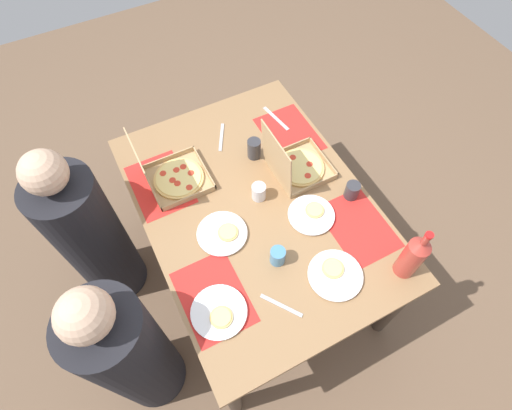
{
  "coord_description": "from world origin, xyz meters",
  "views": [
    {
      "loc": [
        -0.91,
        0.47,
        2.37
      ],
      "look_at": [
        0.0,
        0.0,
        0.73
      ],
      "focal_mm": 28.47,
      "sensor_mm": 36.0,
      "label": 1
    }
  ],
  "objects_px": {
    "plate_far_left": "(335,275)",
    "plate_near_left": "(311,215)",
    "plate_near_right": "(223,234)",
    "cup_dark": "(278,256)",
    "cup_clear_left": "(352,191)",
    "pizza_box_corner_right": "(171,176)",
    "cup_clear_right": "(259,192)",
    "diner_left_seat": "(131,354)",
    "soda_bottle": "(413,256)",
    "pizza_box_edge_far": "(295,165)",
    "plate_middle": "(219,313)",
    "cup_spare": "(254,149)",
    "diner_right_seat": "(92,237)"
  },
  "relations": [
    {
      "from": "plate_far_left",
      "to": "plate_near_left",
      "type": "distance_m",
      "value": 0.31
    },
    {
      "from": "plate_near_left",
      "to": "plate_near_right",
      "type": "height_order",
      "value": "same"
    },
    {
      "from": "plate_far_left",
      "to": "cup_dark",
      "type": "xyz_separation_m",
      "value": [
        0.18,
        0.19,
        0.03
      ]
    },
    {
      "from": "cup_dark",
      "to": "cup_clear_left",
      "type": "bearing_deg",
      "value": -74.23
    },
    {
      "from": "pizza_box_corner_right",
      "to": "cup_clear_right",
      "type": "xyz_separation_m",
      "value": [
        -0.27,
        -0.34,
        -0.01
      ]
    },
    {
      "from": "diner_left_seat",
      "to": "soda_bottle",
      "type": "bearing_deg",
      "value": -102.44
    },
    {
      "from": "pizza_box_edge_far",
      "to": "pizza_box_corner_right",
      "type": "bearing_deg",
      "value": 69.13
    },
    {
      "from": "plate_near_right",
      "to": "soda_bottle",
      "type": "distance_m",
      "value": 0.82
    },
    {
      "from": "soda_bottle",
      "to": "plate_near_right",
      "type": "bearing_deg",
      "value": 50.61
    },
    {
      "from": "pizza_box_edge_far",
      "to": "soda_bottle",
      "type": "bearing_deg",
      "value": -167.26
    },
    {
      "from": "plate_middle",
      "to": "plate_near_right",
      "type": "relative_size",
      "value": 1.01
    },
    {
      "from": "plate_middle",
      "to": "cup_spare",
      "type": "bearing_deg",
      "value": -36.94
    },
    {
      "from": "plate_near_right",
      "to": "diner_left_seat",
      "type": "relative_size",
      "value": 0.19
    },
    {
      "from": "pizza_box_corner_right",
      "to": "cup_spare",
      "type": "distance_m",
      "value": 0.44
    },
    {
      "from": "plate_middle",
      "to": "diner_right_seat",
      "type": "distance_m",
      "value": 0.85
    },
    {
      "from": "soda_bottle",
      "to": "cup_dark",
      "type": "bearing_deg",
      "value": 58.28
    },
    {
      "from": "plate_middle",
      "to": "cup_clear_right",
      "type": "relative_size",
      "value": 2.72
    },
    {
      "from": "pizza_box_corner_right",
      "to": "plate_far_left",
      "type": "relative_size",
      "value": 1.34
    },
    {
      "from": "pizza_box_edge_far",
      "to": "plate_far_left",
      "type": "height_order",
      "value": "pizza_box_edge_far"
    },
    {
      "from": "plate_near_left",
      "to": "soda_bottle",
      "type": "xyz_separation_m",
      "value": [
        -0.41,
        -0.21,
        0.12
      ]
    },
    {
      "from": "cup_dark",
      "to": "pizza_box_edge_far",
      "type": "bearing_deg",
      "value": -39.08
    },
    {
      "from": "pizza_box_edge_far",
      "to": "cup_clear_left",
      "type": "xyz_separation_m",
      "value": [
        -0.25,
        -0.17,
        -0.0
      ]
    },
    {
      "from": "plate_near_left",
      "to": "plate_near_right",
      "type": "bearing_deg",
      "value": 76.37
    },
    {
      "from": "plate_near_left",
      "to": "diner_right_seat",
      "type": "bearing_deg",
      "value": 63.31
    },
    {
      "from": "pizza_box_edge_far",
      "to": "diner_left_seat",
      "type": "bearing_deg",
      "value": 111.49
    },
    {
      "from": "pizza_box_corner_right",
      "to": "soda_bottle",
      "type": "relative_size",
      "value": 0.98
    },
    {
      "from": "pizza_box_edge_far",
      "to": "diner_right_seat",
      "type": "distance_m",
      "value": 1.09
    },
    {
      "from": "plate_middle",
      "to": "cup_clear_left",
      "type": "height_order",
      "value": "cup_clear_left"
    },
    {
      "from": "soda_bottle",
      "to": "cup_spare",
      "type": "bearing_deg",
      "value": 18.58
    },
    {
      "from": "pizza_box_corner_right",
      "to": "cup_clear_right",
      "type": "height_order",
      "value": "pizza_box_corner_right"
    },
    {
      "from": "cup_spare",
      "to": "diner_left_seat",
      "type": "distance_m",
      "value": 1.11
    },
    {
      "from": "diner_left_seat",
      "to": "cup_clear_left",
      "type": "bearing_deg",
      "value": -82.47
    },
    {
      "from": "plate_middle",
      "to": "cup_dark",
      "type": "distance_m",
      "value": 0.34
    },
    {
      "from": "plate_middle",
      "to": "cup_spare",
      "type": "height_order",
      "value": "cup_spare"
    },
    {
      "from": "diner_right_seat",
      "to": "cup_spare",
      "type": "bearing_deg",
      "value": -93.12
    },
    {
      "from": "plate_far_left",
      "to": "soda_bottle",
      "type": "relative_size",
      "value": 0.74
    },
    {
      "from": "plate_near_right",
      "to": "cup_clear_left",
      "type": "xyz_separation_m",
      "value": [
        -0.09,
        -0.64,
        0.03
      ]
    },
    {
      "from": "pizza_box_edge_far",
      "to": "cup_clear_left",
      "type": "height_order",
      "value": "pizza_box_edge_far"
    },
    {
      "from": "cup_clear_right",
      "to": "cup_clear_left",
      "type": "xyz_separation_m",
      "value": [
        -0.2,
        -0.4,
        0.0
      ]
    },
    {
      "from": "diner_right_seat",
      "to": "pizza_box_edge_far",
      "type": "bearing_deg",
      "value": -102.59
    },
    {
      "from": "cup_clear_left",
      "to": "diner_right_seat",
      "type": "distance_m",
      "value": 1.32
    },
    {
      "from": "soda_bottle",
      "to": "diner_left_seat",
      "type": "bearing_deg",
      "value": 77.56
    },
    {
      "from": "soda_bottle",
      "to": "cup_clear_right",
      "type": "distance_m",
      "value": 0.73
    },
    {
      "from": "soda_bottle",
      "to": "cup_spare",
      "type": "height_order",
      "value": "soda_bottle"
    },
    {
      "from": "pizza_box_edge_far",
      "to": "plate_near_right",
      "type": "xyz_separation_m",
      "value": [
        -0.16,
        0.47,
        -0.04
      ]
    },
    {
      "from": "plate_middle",
      "to": "soda_bottle",
      "type": "bearing_deg",
      "value": -103.46
    },
    {
      "from": "plate_near_left",
      "to": "cup_clear_right",
      "type": "xyz_separation_m",
      "value": [
        0.21,
        0.17,
        0.03
      ]
    },
    {
      "from": "pizza_box_corner_right",
      "to": "soda_bottle",
      "type": "xyz_separation_m",
      "value": [
        -0.89,
        -0.72,
        0.08
      ]
    },
    {
      "from": "soda_bottle",
      "to": "diner_right_seat",
      "type": "bearing_deg",
      "value": 52.8
    },
    {
      "from": "cup_clear_right",
      "to": "cup_dark",
      "type": "xyz_separation_m",
      "value": [
        -0.33,
        0.08,
        0.0
      ]
    }
  ]
}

